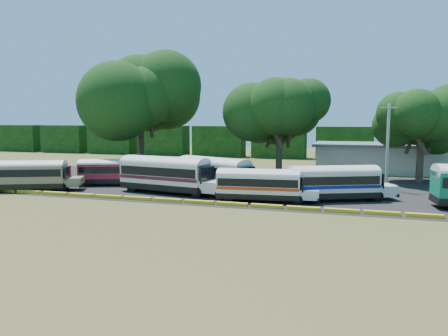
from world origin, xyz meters
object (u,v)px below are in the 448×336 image
(tree_west, at_px, (140,92))
(bus_cream_west, at_px, (167,172))
(bus_red, at_px, (115,170))
(bus_beige, at_px, (28,173))
(bus_white_red, at_px, (261,183))

(tree_west, bearing_deg, bus_cream_west, -53.19)
(bus_red, xyz_separation_m, tree_west, (-1.92, 9.83, 9.24))
(bus_beige, relative_size, bus_red, 1.06)
(tree_west, bearing_deg, bus_beige, -105.70)
(bus_cream_west, relative_size, bus_white_red, 1.25)
(bus_red, distance_m, tree_west, 13.63)
(bus_white_red, xyz_separation_m, tree_west, (-19.55, 14.55, 9.26))
(tree_west, bearing_deg, bus_red, -78.95)
(bus_red, height_order, bus_white_red, bus_white_red)
(bus_beige, distance_m, bus_white_red, 24.07)
(bus_cream_west, xyz_separation_m, tree_west, (-9.65, 12.89, 8.86))
(bus_beige, height_order, bus_white_red, bus_beige)
(bus_beige, xyz_separation_m, bus_cream_west, (14.13, 3.03, 0.26))
(bus_beige, bearing_deg, bus_cream_west, -11.74)
(bus_beige, relative_size, tree_west, 0.62)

